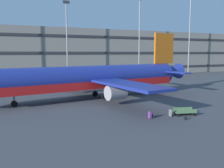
# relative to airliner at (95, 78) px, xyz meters

# --- Properties ---
(ground_plane) EXTENTS (600.00, 600.00, 0.00)m
(ground_plane) POSITION_rel_airliner_xyz_m (-5.71, -0.98, -3.30)
(ground_plane) COLOR #424449
(terminal_structure) EXTENTS (175.67, 19.06, 14.86)m
(terminal_structure) POSITION_rel_airliner_xyz_m (-5.71, 44.15, 4.14)
(terminal_structure) COLOR gray
(terminal_structure) RESTS_ON ground_plane
(airliner) EXTENTS (38.32, 31.00, 11.15)m
(airliner) POSITION_rel_airliner_xyz_m (0.00, 0.00, 0.00)
(airliner) COLOR navy
(airliner) RESTS_ON ground_plane
(light_mast_center_right) EXTENTS (1.80, 0.50, 21.41)m
(light_mast_center_right) POSITION_rel_airliner_xyz_m (3.18, 30.22, 9.09)
(light_mast_center_right) COLOR gray
(light_mast_center_right) RESTS_ON ground_plane
(light_mast_right) EXTENTS (1.80, 0.50, 24.29)m
(light_mast_right) POSITION_rel_airliner_xyz_m (26.21, 30.22, 10.57)
(light_mast_right) COLOR gray
(light_mast_right) RESTS_ON ground_plane
(light_mast_far_right) EXTENTS (1.80, 0.50, 26.31)m
(light_mast_far_right) POSITION_rel_airliner_xyz_m (46.24, 30.22, 11.61)
(light_mast_far_right) COLOR gray
(light_mast_far_right) RESTS_ON ground_plane
(suitcase_orange) EXTENTS (0.33, 0.43, 1.00)m
(suitcase_orange) POSITION_rel_airliner_xyz_m (3.98, -14.56, -2.85)
(suitcase_orange) COLOR gray
(suitcase_orange) RESTS_ON ground_plane
(suitcase_upright) EXTENTS (0.25, 0.42, 1.04)m
(suitcase_upright) POSITION_rel_airliner_xyz_m (1.29, -14.34, -2.86)
(suitcase_upright) COLOR #72388C
(suitcase_upright) RESTS_ON ground_plane
(backpack_red) EXTENTS (0.36, 0.33, 0.51)m
(backpack_red) POSITION_rel_airliner_xyz_m (1.94, -13.80, -3.07)
(backpack_red) COLOR black
(backpack_red) RESTS_ON ground_plane
(backpack_laid_flat) EXTENTS (0.36, 0.36, 0.51)m
(backpack_laid_flat) POSITION_rel_airliner_xyz_m (4.66, -16.42, -3.07)
(backpack_laid_flat) COLOR black
(backpack_laid_flat) RESTS_ON ground_plane
(baggage_cart) EXTENTS (3.36, 1.98, 0.82)m
(baggage_cart) POSITION_rel_airliner_xyz_m (6.02, -14.70, -2.87)
(baggage_cart) COLOR #4C724C
(baggage_cart) RESTS_ON ground_plane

